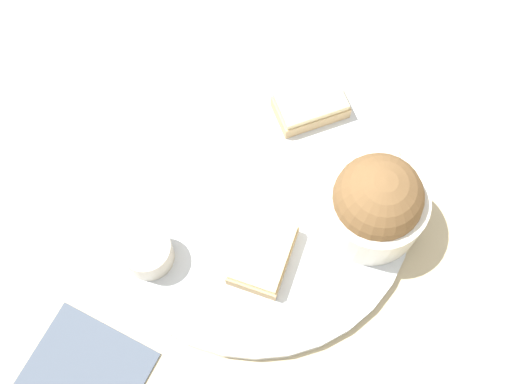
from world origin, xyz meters
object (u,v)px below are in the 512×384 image
(cheese_toast_far, at_px, (311,106))
(wine_glass, at_px, (453,343))
(salad_bowl, at_px, (376,203))
(sauce_ramekin, at_px, (147,252))
(cheese_toast_near, at_px, (263,254))

(cheese_toast_far, distance_m, wine_glass, 0.32)
(salad_bowl, bearing_deg, wine_glass, 62.60)
(sauce_ramekin, height_order, wine_glass, wine_glass)
(salad_bowl, height_order, cheese_toast_far, salad_bowl)
(cheese_toast_far, xyz_separation_m, wine_glass, (0.13, 0.28, 0.09))
(wine_glass, bearing_deg, cheese_toast_far, -114.07)
(salad_bowl, height_order, sauce_ramekin, salad_bowl)
(salad_bowl, xyz_separation_m, sauce_ramekin, (0.20, -0.14, -0.02))
(sauce_ramekin, height_order, cheese_toast_far, sauce_ramekin)
(cheese_toast_near, relative_size, wine_glass, 0.60)
(sauce_ramekin, bearing_deg, cheese_toast_near, 135.13)
(sauce_ramekin, height_order, cheese_toast_near, sauce_ramekin)
(salad_bowl, relative_size, sauce_ramekin, 2.07)
(cheese_toast_near, distance_m, cheese_toast_far, 0.19)
(salad_bowl, xyz_separation_m, cheese_toast_far, (-0.05, -0.14, -0.03))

